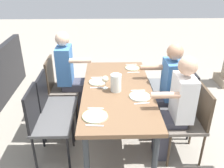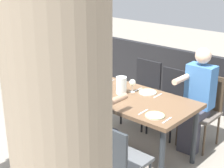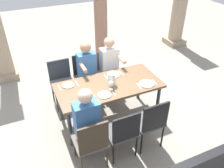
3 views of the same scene
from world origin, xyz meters
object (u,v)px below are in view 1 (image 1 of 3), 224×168
object	(u,v)px
chair_mid_south	(53,101)
wine_glass_1	(105,79)
dining_table	(117,94)
chair_east_south	(44,120)
plate_0	(132,68)
chair_west_south	(59,84)
plate_2	(140,96)
plate_3	(95,116)
chair_east_north	(191,119)
diner_man_white	(70,73)
diner_guest_third	(176,107)
chair_mid_north	(180,98)
water_pitcher	(116,84)
chair_west_north	(171,82)
plate_1	(97,82)
diner_woman_green	(166,88)

from	to	relation	value
chair_mid_south	wine_glass_1	size ratio (longest dim) A/B	5.44
dining_table	chair_east_south	distance (m)	0.91
plate_0	chair_mid_south	bearing A→B (deg)	-66.04
chair_west_south	plate_2	xyz separation A→B (m)	(0.83, 1.09, 0.25)
plate_3	chair_east_north	bearing A→B (deg)	104.13
dining_table	wine_glass_1	xyz separation A→B (m)	(-0.02, -0.15, 0.19)
chair_east_north	diner_man_white	distance (m)	1.78
chair_east_south	plate_3	world-z (taller)	chair_east_south
chair_east_north	diner_guest_third	world-z (taller)	diner_guest_third
chair_mid_north	water_pitcher	distance (m)	0.93
diner_guest_third	water_pitcher	bearing A→B (deg)	-112.42
chair_east_north	diner_man_white	bearing A→B (deg)	-122.17
chair_west_north	chair_east_north	size ratio (longest dim) A/B	0.99
wine_glass_1	plate_0	bearing A→B (deg)	147.10
dining_table	chair_mid_south	world-z (taller)	chair_mid_south
plate_1	wine_glass_1	size ratio (longest dim) A/B	1.34
chair_west_south	diner_woman_green	xyz separation A→B (m)	(0.48, 1.47, 0.16)
chair_mid_north	wine_glass_1	bearing A→B (deg)	-82.63
chair_mid_south	chair_east_north	size ratio (longest dim) A/B	0.98
plate_1	plate_3	xyz separation A→B (m)	(0.77, -0.00, -0.00)
diner_woman_green	plate_0	bearing A→B (deg)	-141.17
chair_east_north	plate_2	world-z (taller)	chair_east_north
plate_0	chair_west_south	bearing A→B (deg)	-89.89
diner_woman_green	plate_1	distance (m)	0.88
chair_west_north	plate_1	world-z (taller)	chair_west_north
chair_mid_south	water_pitcher	size ratio (longest dim) A/B	4.23
diner_man_white	plate_1	distance (m)	0.61
wine_glass_1	water_pitcher	size ratio (longest dim) A/B	0.78
diner_man_white	wine_glass_1	bearing A→B (deg)	40.41
chair_west_south	diner_guest_third	size ratio (longest dim) A/B	0.71
wine_glass_1	plate_2	xyz separation A→B (m)	(0.23, 0.39, -0.11)
chair_west_south	chair_mid_south	size ratio (longest dim) A/B	1.03
chair_west_south	plate_0	xyz separation A→B (m)	(-0.00, 1.09, 0.25)
plate_1	chair_mid_north	bearing A→B (deg)	88.34
chair_mid_north	plate_0	distance (m)	0.80
chair_mid_south	diner_woman_green	size ratio (longest dim) A/B	0.69
diner_guest_third	plate_2	world-z (taller)	diner_guest_third
dining_table	chair_west_south	distance (m)	1.06
diner_woman_green	plate_0	xyz separation A→B (m)	(-0.48, -0.39, 0.09)
chair_east_north	plate_1	distance (m)	1.22
chair_west_south	chair_mid_north	distance (m)	1.75
chair_east_south	plate_0	world-z (taller)	chair_east_south
plate_2	diner_man_white	bearing A→B (deg)	-132.37
chair_east_north	plate_0	xyz separation A→B (m)	(-0.95, -0.59, 0.25)
diner_woman_green	wine_glass_1	bearing A→B (deg)	-80.51
chair_west_south	chair_east_north	size ratio (longest dim) A/B	1.01
dining_table	plate_3	size ratio (longest dim) A/B	6.86
chair_east_south	plate_2	bearing A→B (deg)	95.94
diner_woman_green	plate_3	size ratio (longest dim) A/B	4.96
chair_mid_north	plate_1	xyz separation A→B (m)	(-0.03, -1.08, 0.23)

